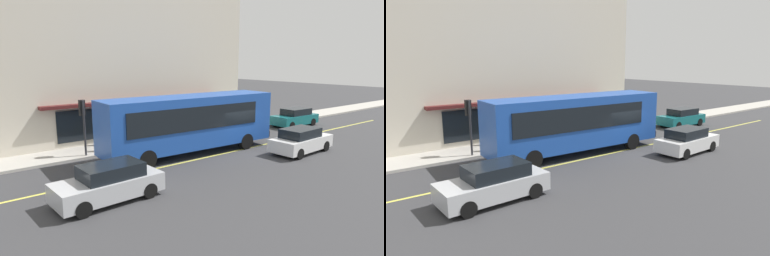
{
  "view_description": "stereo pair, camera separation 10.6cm",
  "coord_description": "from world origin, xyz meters",
  "views": [
    {
      "loc": [
        -15.18,
        -14.8,
        5.57
      ],
      "look_at": [
        -2.81,
        1.09,
        1.6
      ],
      "focal_mm": 32.35,
      "sensor_mm": 36.0,
      "label": 1
    },
    {
      "loc": [
        -15.1,
        -14.87,
        5.57
      ],
      "look_at": [
        -2.81,
        1.09,
        1.6
      ],
      "focal_mm": 32.35,
      "sensor_mm": 36.0,
      "label": 2
    }
  ],
  "objects": [
    {
      "name": "pedestrian_near_storefront",
      "position": [
        -6.05,
        5.9,
        1.22
      ],
      "size": [
        0.34,
        0.34,
        1.77
      ],
      "color": "black",
      "rests_on": "sidewalk"
    },
    {
      "name": "car_silver",
      "position": [
        -9.74,
        -2.41,
        0.74
      ],
      "size": [
        4.38,
        2.01,
        1.52
      ],
      "color": "#B7BABF",
      "rests_on": "ground"
    },
    {
      "name": "storefront_building",
      "position": [
        -3.2,
        10.94,
        7.79
      ],
      "size": [
        19.42,
        9.35,
        15.6
      ],
      "color": "beige",
      "rests_on": "ground"
    },
    {
      "name": "sidewalk",
      "position": [
        0.0,
        5.22,
        0.07
      ],
      "size": [
        80.0,
        2.71,
        0.15
      ],
      "primitive_type": "cube",
      "color": "#B2ADA3",
      "rests_on": "ground"
    },
    {
      "name": "car_white",
      "position": [
        2.68,
        -2.68,
        0.74
      ],
      "size": [
        4.37,
        2.0,
        1.52
      ],
      "color": "white",
      "rests_on": "ground"
    },
    {
      "name": "lane_centre_stripe",
      "position": [
        0.0,
        0.0,
        0.0
      ],
      "size": [
        36.0,
        0.16,
        0.01
      ],
      "primitive_type": "cube",
      "color": "#D8D14C",
      "rests_on": "ground"
    },
    {
      "name": "bus",
      "position": [
        -2.77,
        1.25,
        1.99
      ],
      "size": [
        11.23,
        3.03,
        3.5
      ],
      "color": "#1E4CAD",
      "rests_on": "ground"
    },
    {
      "name": "traffic_light",
      "position": [
        -8.16,
        4.38,
        2.53
      ],
      "size": [
        0.3,
        0.52,
        3.2
      ],
      "color": "#2D2D33",
      "rests_on": "sidewalk"
    },
    {
      "name": "ground",
      "position": [
        0.0,
        0.0,
        0.0
      ],
      "size": [
        120.0,
        120.0,
        0.0
      ],
      "primitive_type": "plane",
      "color": "#38383A"
    },
    {
      "name": "pedestrian_mid_block",
      "position": [
        -6.6,
        4.43,
        1.16
      ],
      "size": [
        0.34,
        0.34,
        1.68
      ],
      "color": "black",
      "rests_on": "sidewalk"
    },
    {
      "name": "car_teal",
      "position": [
        9.69,
        2.81,
        0.74
      ],
      "size": [
        4.35,
        1.97,
        1.52
      ],
      "color": "#14666B",
      "rests_on": "ground"
    }
  ]
}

